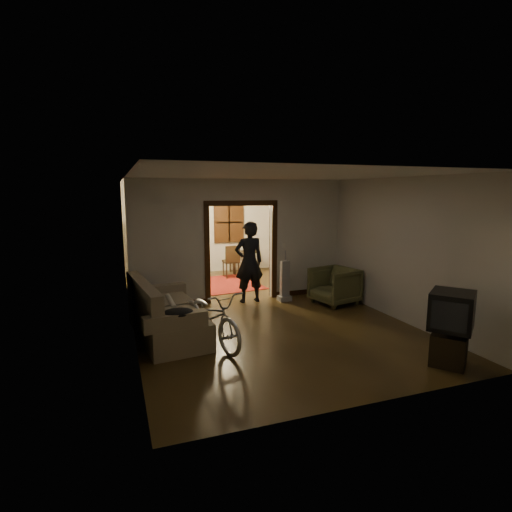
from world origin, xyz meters
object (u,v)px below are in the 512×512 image
person (249,262)px  desk (244,262)px  locker (166,247)px  armchair (334,286)px  sofa (167,308)px  bicycle (210,317)px

person → desk: 3.47m
locker → armchair: bearing=-60.9°
sofa → desk: 5.74m
bicycle → locker: bearing=72.9°
sofa → armchair: (3.82, 0.82, -0.09)m
bicycle → person: (1.44, 2.25, 0.45)m
locker → person: bearing=-75.4°
sofa → person: (2.06, 1.61, 0.43)m
desk → locker: bearing=177.2°
sofa → bicycle: 0.89m
armchair → desk: size_ratio=1.02×
sofa → locker: locker is taller
desk → person: bearing=-107.7°
bicycle → person: size_ratio=0.98×
sofa → armchair: bearing=5.1°
person → desk: size_ratio=2.08×
bicycle → desk: (2.39, 5.53, -0.15)m
bicycle → locker: 5.60m
person → locker: bearing=-68.9°
armchair → locker: size_ratio=0.51×
armchair → locker: bearing=-154.8°
bicycle → desk: size_ratio=2.03×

